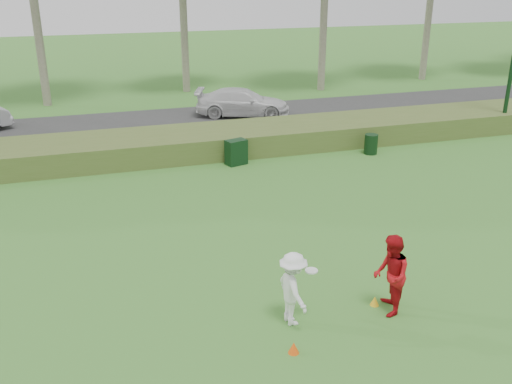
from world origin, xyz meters
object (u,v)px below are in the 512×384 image
object	(u,v)px
utility_cabinet	(236,152)
car_right	(243,102)
trash_bin	(371,144)
player_red	(391,275)
cone_orange	(294,348)
cone_yellow	(375,301)
player_white	(293,289)

from	to	relation	value
utility_cabinet	car_right	xyz separation A→B (m)	(2.33, 7.15, 0.25)
utility_cabinet	trash_bin	world-z (taller)	utility_cabinet
player_red	cone_orange	world-z (taller)	player_red
cone_orange	car_right	world-z (taller)	car_right
utility_cabinet	car_right	distance (m)	7.52
cone_yellow	utility_cabinet	xyz separation A→B (m)	(-0.29, 10.37, 0.37)
car_right	cone_orange	bearing A→B (deg)	-173.42
player_white	cone_orange	world-z (taller)	player_white
player_white	player_red	size ratio (longest dim) A/B	0.90
player_white	trash_bin	xyz separation A→B (m)	(7.22, 10.10, -0.41)
cone_orange	utility_cabinet	size ratio (longest dim) A/B	0.25
utility_cabinet	trash_bin	size ratio (longest dim) A/B	1.20
player_red	car_right	distance (m)	17.93
player_white	cone_orange	xyz separation A→B (m)	(-0.34, -0.98, -0.69)
cone_yellow	player_red	bearing A→B (deg)	-65.07
player_red	trash_bin	distance (m)	11.55
player_white	utility_cabinet	distance (m)	10.57
player_white	cone_yellow	distance (m)	2.10
cone_yellow	utility_cabinet	world-z (taller)	utility_cabinet
car_right	utility_cabinet	bearing A→B (deg)	-178.26
player_white	player_red	bearing A→B (deg)	-101.71
cone_yellow	car_right	size ratio (longest dim) A/B	0.05
player_white	car_right	size ratio (longest dim) A/B	0.35
player_white	utility_cabinet	bearing A→B (deg)	-14.04
trash_bin	car_right	bearing A→B (deg)	113.20
player_red	trash_bin	xyz separation A→B (m)	(5.09, 10.36, -0.50)
cone_orange	utility_cabinet	world-z (taller)	utility_cabinet
cone_yellow	cone_orange	bearing A→B (deg)	-155.77
utility_cabinet	cone_yellow	bearing A→B (deg)	-105.28
player_red	utility_cabinet	xyz separation A→B (m)	(-0.44, 10.69, -0.42)
player_white	car_right	bearing A→B (deg)	-17.73
trash_bin	player_red	bearing A→B (deg)	-116.18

